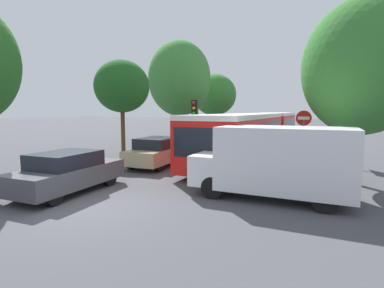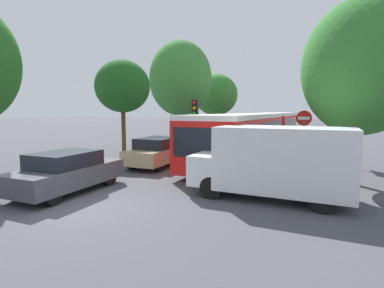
% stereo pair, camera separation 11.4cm
% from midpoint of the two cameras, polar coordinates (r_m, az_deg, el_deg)
% --- Properties ---
extents(ground_plane, '(200.00, 200.00, 0.00)m').
position_cam_midpoint_polar(ground_plane, '(9.45, -19.52, -11.35)').
color(ground_plane, '#47474C').
extents(articulated_bus, '(2.70, 17.77, 2.64)m').
position_cam_midpoint_polar(articulated_bus, '(19.48, 12.01, 2.44)').
color(articulated_bus, red).
rests_on(articulated_bus, ground).
extents(city_bus_rear, '(3.12, 11.61, 2.47)m').
position_cam_midpoint_polar(city_bus_rear, '(51.11, 16.19, 4.60)').
color(city_bus_rear, teal).
rests_on(city_bus_rear, ground).
extents(queued_car_graphite, '(1.92, 4.15, 1.42)m').
position_cam_midpoint_polar(queued_car_graphite, '(11.22, -22.89, -4.93)').
color(queued_car_graphite, '#47474C').
rests_on(queued_car_graphite, ground).
extents(queued_car_tan, '(1.97, 4.26, 1.45)m').
position_cam_midpoint_polar(queued_car_tan, '(15.37, -6.64, -1.44)').
color(queued_car_tan, tan).
rests_on(queued_car_tan, ground).
extents(queued_car_white, '(1.96, 4.23, 1.44)m').
position_cam_midpoint_polar(queued_car_white, '(20.99, 2.43, 0.69)').
color(queued_car_white, white).
rests_on(queued_car_white, ground).
extents(queued_car_blue, '(1.89, 4.07, 1.39)m').
position_cam_midpoint_polar(queued_car_blue, '(25.96, 7.06, 1.68)').
color(queued_car_blue, '#284799').
rests_on(queued_car_blue, ground).
extents(queued_car_silver, '(1.98, 4.28, 1.46)m').
position_cam_midpoint_polar(queued_car_silver, '(32.12, 10.25, 2.59)').
color(queued_car_silver, '#B7BABF').
rests_on(queued_car_silver, ground).
extents(queued_car_red, '(1.92, 4.14, 1.41)m').
position_cam_midpoint_polar(queued_car_red, '(38.12, 13.20, 3.08)').
color(queued_car_red, '#B21E19').
rests_on(queued_car_red, ground).
extents(white_van, '(5.03, 2.07, 2.31)m').
position_cam_midpoint_polar(white_van, '(9.89, 15.52, -3.04)').
color(white_van, silver).
rests_on(white_van, ground).
extents(traffic_light, '(0.34, 0.37, 3.40)m').
position_cam_midpoint_polar(traffic_light, '(16.55, 0.32, 5.29)').
color(traffic_light, '#56595E').
rests_on(traffic_light, ground).
extents(no_entry_sign, '(0.70, 0.08, 2.82)m').
position_cam_midpoint_polar(no_entry_sign, '(14.82, 20.21, 2.35)').
color(no_entry_sign, '#56595E').
rests_on(no_entry_sign, ground).
extents(direction_sign_post, '(0.22, 1.40, 3.60)m').
position_cam_midpoint_polar(direction_sign_post, '(17.28, 25.03, 4.97)').
color(direction_sign_post, '#56595E').
rests_on(direction_sign_post, ground).
extents(tree_left_mid, '(3.33, 3.33, 5.88)m').
position_cam_midpoint_polar(tree_left_mid, '(19.08, -13.38, 10.60)').
color(tree_left_mid, '#51381E').
rests_on(tree_left_mid, ground).
extents(tree_left_far, '(5.18, 5.18, 8.57)m').
position_cam_midpoint_polar(tree_left_far, '(25.46, -2.54, 12.34)').
color(tree_left_far, '#51381E').
rests_on(tree_left_far, ground).
extents(tree_left_distant, '(4.71, 4.71, 6.76)m').
position_cam_midpoint_polar(tree_left_distant, '(33.02, 4.12, 9.13)').
color(tree_left_distant, '#51381E').
rests_on(tree_left_distant, ground).
extents(tree_right_near, '(4.24, 4.24, 6.89)m').
position_cam_midpoint_polar(tree_right_near, '(12.80, 29.41, 12.06)').
color(tree_right_near, '#51381E').
rests_on(tree_right_near, ground).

